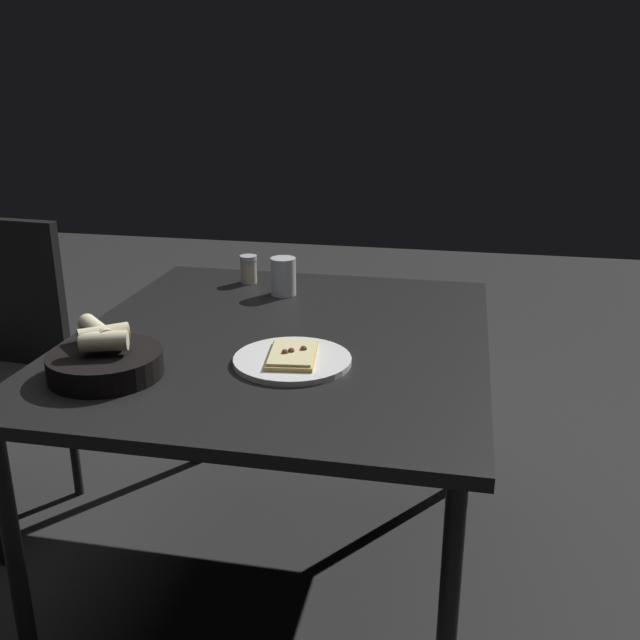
# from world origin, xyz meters

# --- Properties ---
(ground) EXTENTS (8.00, 8.00, 0.00)m
(ground) POSITION_xyz_m (0.00, 0.00, 0.00)
(ground) COLOR #272727
(dining_table) EXTENTS (1.05, 1.18, 0.73)m
(dining_table) POSITION_xyz_m (0.00, 0.00, 0.67)
(dining_table) COLOR black
(dining_table) RESTS_ON ground
(pizza_plate) EXTENTS (0.28, 0.28, 0.04)m
(pizza_plate) POSITION_xyz_m (0.07, -0.17, 0.74)
(pizza_plate) COLOR white
(pizza_plate) RESTS_ON dining_table
(bread_basket) EXTENTS (0.25, 0.25, 0.12)m
(bread_basket) POSITION_xyz_m (-0.31, -0.32, 0.76)
(bread_basket) COLOR black
(bread_basket) RESTS_ON dining_table
(beer_glass) EXTENTS (0.08, 0.08, 0.11)m
(beer_glass) POSITION_xyz_m (-0.08, 0.35, 0.78)
(beer_glass) COLOR silver
(beer_glass) RESTS_ON dining_table
(pepper_shaker) EXTENTS (0.05, 0.05, 0.09)m
(pepper_shaker) POSITION_xyz_m (-0.22, 0.45, 0.77)
(pepper_shaker) COLOR #BFB299
(pepper_shaker) RESTS_ON dining_table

